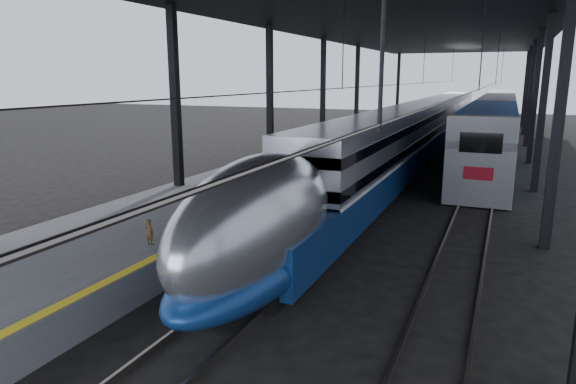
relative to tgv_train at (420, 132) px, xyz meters
The scene contains 8 objects.
ground 25.30m from the tgv_train, 94.55° to the right, with size 160.00×160.00×0.00m, color black.
platform 7.66m from the tgv_train, 136.91° to the right, with size 6.00×80.00×1.00m, color #4C4C4F.
yellow_strip 5.88m from the tgv_train, 117.69° to the right, with size 0.30×80.00×0.01m, color yellow.
rails 6.00m from the tgv_train, 64.09° to the right, with size 6.52×80.00×0.16m.
canopy 8.88m from the tgv_train, 91.11° to the right, with size 18.00×75.00×9.47m.
tgv_train is the anchor object (origin of this frame).
second_train 13.04m from the tgv_train, 67.44° to the left, with size 3.05×56.05×4.20m.
child 27.99m from the tgv_train, 97.28° to the right, with size 0.29×0.19×0.80m, color #4F351A.
Camera 1 is at (8.04, -14.49, 5.91)m, focal length 32.00 mm.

